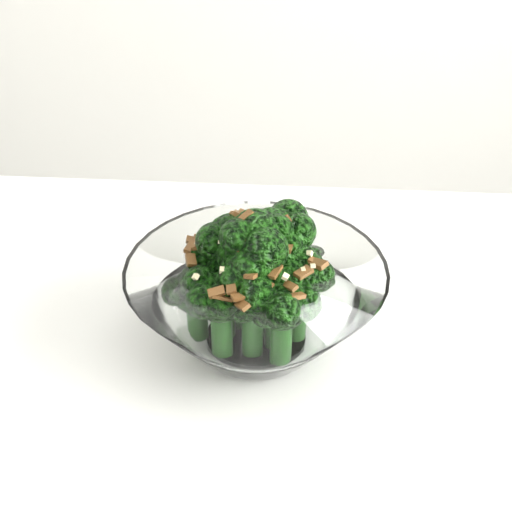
# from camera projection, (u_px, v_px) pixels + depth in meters

# --- Properties ---
(broccoli_dish) EXTENTS (0.19, 0.19, 0.12)m
(broccoli_dish) POSITION_uv_depth(u_px,v_px,m) (256.00, 295.00, 0.53)
(broccoli_dish) COLOR white
(broccoli_dish) RESTS_ON table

